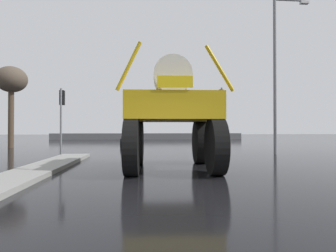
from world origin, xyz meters
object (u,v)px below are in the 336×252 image
sedan_ahead (131,138)px  traffic_signal_near_left (62,107)px  oversize_sprayer (171,114)px  traffic_signal_near_right (221,106)px  streetlight_near_right (277,67)px  bare_tree_left (11,82)px

sedan_ahead → traffic_signal_near_left: size_ratio=1.10×
oversize_sprayer → traffic_signal_near_right: size_ratio=1.31×
streetlight_near_right → bare_tree_left: bearing=157.4°
sedan_ahead → streetlight_near_right: bearing=-139.8°
traffic_signal_near_left → streetlight_near_right: (12.64, -0.59, 2.38)m
oversize_sprayer → bare_tree_left: 18.08m
traffic_signal_near_right → streetlight_near_right: size_ratio=0.43×
traffic_signal_near_left → streetlight_near_right: streetlight_near_right is taller
oversize_sprayer → traffic_signal_near_right: bearing=-28.5°
sedan_ahead → traffic_signal_near_left: 9.46m
oversize_sprayer → streetlight_near_right: bearing=-49.1°
traffic_signal_near_left → sedan_ahead: bearing=67.2°
sedan_ahead → bare_tree_left: (-9.60, -1.34, 4.63)m
traffic_signal_near_right → streetlight_near_right: 4.02m
traffic_signal_near_left → traffic_signal_near_right: 9.38m
streetlight_near_right → traffic_signal_near_left: bearing=177.3°
oversize_sprayer → streetlight_near_right: (6.89, 5.55, 3.12)m
oversize_sprayer → sedan_ahead: bearing=10.5°
sedan_ahead → traffic_signal_near_left: traffic_signal_near_left is taller
sedan_ahead → streetlight_near_right: size_ratio=0.45×
sedan_ahead → bare_tree_left: size_ratio=0.64×
traffic_signal_near_left → streetlight_near_right: size_ratio=0.41×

